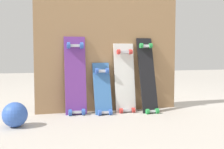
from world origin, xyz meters
The scene contains 7 objects.
ground_plane centered at (0.00, 0.00, 0.00)m, with size 12.00×12.00×0.00m, color #B2AAA0.
plywood_wall_panel centered at (0.00, 0.07, 0.84)m, with size 1.46×0.04×1.68m, color #99724C.
skateboard_purple centered at (-0.35, -0.01, 0.34)m, with size 0.20×0.17×0.81m.
skateboard_blue centered at (-0.09, -0.06, 0.21)m, with size 0.17×0.23×0.56m.
skateboard_white centered at (0.15, -0.02, 0.31)m, with size 0.20×0.18×0.75m.
skateboard_black centered at (0.37, -0.08, 0.33)m, with size 0.16×0.28×0.81m.
rubber_ball centered at (-0.88, -0.38, 0.10)m, with size 0.20×0.20×0.20m, color #3359B2.
Camera 1 is at (-0.72, -2.73, 0.59)m, focal length 45.74 mm.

